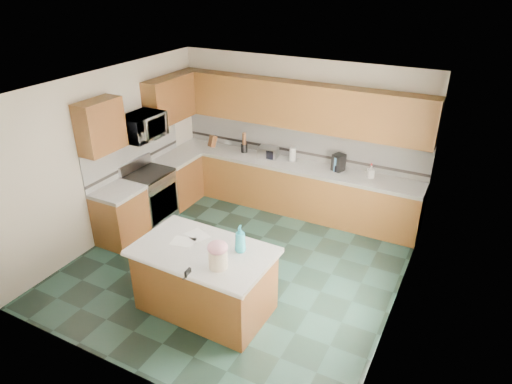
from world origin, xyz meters
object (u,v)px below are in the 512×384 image
Objects in this scene: island_top at (203,252)px; soap_bottle_island at (240,239)px; toaster_oven at (268,152)px; treat_jar at (218,259)px; island_base at (205,281)px; knife_block at (212,141)px; coffee_maker at (339,162)px.

island_top is 4.84× the size of soap_bottle_island.
toaster_oven is at bearing 98.03° from soap_bottle_island.
toaster_oven is (-0.96, 3.28, -0.02)m from treat_jar.
island_base is 0.81m from soap_bottle_island.
island_top is (0.00, 0.00, 0.46)m from island_base.
soap_bottle_island reaches higher than knife_block.
island_base is 4.56× the size of soap_bottle_island.
soap_bottle_island is (0.43, 0.18, 0.67)m from island_base.
coffee_maker reaches higher than treat_jar.
soap_bottle_island is at bearing 24.65° from island_top.
coffee_maker reaches higher than knife_block.
knife_block is (-2.16, 3.28, -0.01)m from treat_jar.
knife_block reaches higher than island_top.
island_base is 7.48× the size of knife_block.
knife_block is (-1.80, 3.06, 0.60)m from island_base.
toaster_oven is (-0.60, 3.06, 0.13)m from island_top.
treat_jar is (0.36, -0.22, 0.15)m from island_top.
soap_bottle_island reaches higher than treat_jar.
treat_jar reaches higher than island_top.
island_base is 4.75× the size of toaster_oven.
island_base is at bearing -38.83° from knife_block.
treat_jar reaches higher than toaster_oven.
knife_block reaches higher than island_base.
coffee_maker is (2.51, 0.03, 0.04)m from knife_block.
island_top is at bearing -85.94° from toaster_oven.
toaster_oven is (-1.03, 2.87, -0.08)m from soap_bottle_island.
soap_bottle_island is 1.22× the size of coffee_maker.
soap_bottle_island is at bearing 24.65° from island_base.
soap_bottle_island reaches higher than island_top.
island_base is 0.46m from island_top.
soap_bottle_island is 3.05m from toaster_oven.
soap_bottle_island is at bearing -77.38° from toaster_oven.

